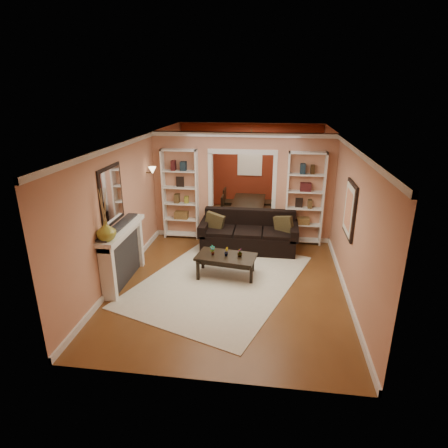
# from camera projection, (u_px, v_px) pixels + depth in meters

# --- Properties ---
(floor) EXTENTS (8.00, 8.00, 0.00)m
(floor) POSITION_uv_depth(u_px,v_px,m) (237.00, 256.00, 8.73)
(floor) COLOR brown
(floor) RESTS_ON ground
(ceiling) EXTENTS (8.00, 8.00, 0.00)m
(ceiling) POSITION_uv_depth(u_px,v_px,m) (238.00, 139.00, 7.82)
(ceiling) COLOR white
(ceiling) RESTS_ON ground
(wall_back) EXTENTS (8.00, 0.00, 8.00)m
(wall_back) POSITION_uv_depth(u_px,v_px,m) (250.00, 166.00, 12.00)
(wall_back) COLOR tan
(wall_back) RESTS_ON ground
(wall_front) EXTENTS (8.00, 0.00, 8.00)m
(wall_front) POSITION_uv_depth(u_px,v_px,m) (204.00, 292.00, 4.55)
(wall_front) COLOR tan
(wall_front) RESTS_ON ground
(wall_left) EXTENTS (0.00, 8.00, 8.00)m
(wall_left) POSITION_uv_depth(u_px,v_px,m) (140.00, 197.00, 8.56)
(wall_left) COLOR tan
(wall_left) RESTS_ON ground
(wall_right) EXTENTS (0.00, 8.00, 8.00)m
(wall_right) POSITION_uv_depth(u_px,v_px,m) (342.00, 205.00, 7.99)
(wall_right) COLOR tan
(wall_right) RESTS_ON ground
(partition_wall) EXTENTS (4.50, 0.15, 2.70)m
(partition_wall) POSITION_uv_depth(u_px,v_px,m) (242.00, 187.00, 9.39)
(partition_wall) COLOR tan
(partition_wall) RESTS_ON floor
(red_back_panel) EXTENTS (4.44, 0.04, 2.64)m
(red_back_panel) POSITION_uv_depth(u_px,v_px,m) (250.00, 167.00, 11.99)
(red_back_panel) COLOR maroon
(red_back_panel) RESTS_ON floor
(dining_window) EXTENTS (0.78, 0.03, 0.98)m
(dining_window) POSITION_uv_depth(u_px,v_px,m) (250.00, 160.00, 11.87)
(dining_window) COLOR #8CA5CC
(dining_window) RESTS_ON wall_back
(area_rug) EXTENTS (3.87, 4.52, 0.01)m
(area_rug) POSITION_uv_depth(u_px,v_px,m) (220.00, 280.00, 7.63)
(area_rug) COLOR beige
(area_rug) RESTS_ON floor
(sofa) EXTENTS (2.33, 1.00, 0.91)m
(sofa) POSITION_uv_depth(u_px,v_px,m) (249.00, 232.00, 8.97)
(sofa) COLOR black
(sofa) RESTS_ON floor
(pillow_left) EXTENTS (0.46, 0.24, 0.44)m
(pillow_left) POSITION_uv_depth(u_px,v_px,m) (214.00, 222.00, 8.98)
(pillow_left) COLOR #4F4222
(pillow_left) RESTS_ON sofa
(pillow_right) EXTENTS (0.45, 0.33, 0.45)m
(pillow_right) POSITION_uv_depth(u_px,v_px,m) (284.00, 225.00, 8.77)
(pillow_right) COLOR #4F4222
(pillow_right) RESTS_ON sofa
(coffee_table) EXTENTS (1.29, 0.82, 0.46)m
(coffee_table) POSITION_uv_depth(u_px,v_px,m) (226.00, 266.00, 7.75)
(coffee_table) COLOR black
(coffee_table) RESTS_ON floor
(plant_left) EXTENTS (0.13, 0.12, 0.21)m
(plant_left) POSITION_uv_depth(u_px,v_px,m) (213.00, 250.00, 7.67)
(plant_left) COLOR #336626
(plant_left) RESTS_ON coffee_table
(plant_center) EXTENTS (0.09, 0.11, 0.18)m
(plant_center) POSITION_uv_depth(u_px,v_px,m) (226.00, 252.00, 7.64)
(plant_center) COLOR #336626
(plant_center) RESTS_ON coffee_table
(plant_right) EXTENTS (0.10, 0.10, 0.18)m
(plant_right) POSITION_uv_depth(u_px,v_px,m) (240.00, 252.00, 7.60)
(plant_right) COLOR #336626
(plant_right) RESTS_ON coffee_table
(bookshelf_left) EXTENTS (0.90, 0.30, 2.30)m
(bookshelf_left) POSITION_uv_depth(u_px,v_px,m) (181.00, 195.00, 9.50)
(bookshelf_left) COLOR white
(bookshelf_left) RESTS_ON floor
(bookshelf_right) EXTENTS (0.90, 0.30, 2.30)m
(bookshelf_right) POSITION_uv_depth(u_px,v_px,m) (305.00, 199.00, 9.11)
(bookshelf_right) COLOR white
(bookshelf_right) RESTS_ON floor
(fireplace) EXTENTS (0.32, 1.70, 1.16)m
(fireplace) POSITION_uv_depth(u_px,v_px,m) (124.00, 255.00, 7.40)
(fireplace) COLOR white
(fireplace) RESTS_ON floor
(vase) EXTENTS (0.36, 0.36, 0.36)m
(vase) POSITION_uv_depth(u_px,v_px,m) (106.00, 231.00, 6.54)
(vase) COLOR olive
(vase) RESTS_ON fireplace
(mirror) EXTENTS (0.03, 0.95, 1.10)m
(mirror) POSITION_uv_depth(u_px,v_px,m) (111.00, 195.00, 7.01)
(mirror) COLOR silver
(mirror) RESTS_ON wall_left
(wall_sconce) EXTENTS (0.18, 0.18, 0.22)m
(wall_sconce) POSITION_uv_depth(u_px,v_px,m) (150.00, 171.00, 8.90)
(wall_sconce) COLOR #FFE0A5
(wall_sconce) RESTS_ON wall_left
(framed_art) EXTENTS (0.04, 0.85, 1.05)m
(framed_art) POSITION_uv_depth(u_px,v_px,m) (349.00, 210.00, 7.00)
(framed_art) COLOR black
(framed_art) RESTS_ON wall_right
(dining_table) EXTENTS (1.66, 0.93, 0.59)m
(dining_table) POSITION_uv_depth(u_px,v_px,m) (250.00, 210.00, 11.07)
(dining_table) COLOR black
(dining_table) RESTS_ON floor
(dining_chair_nw) EXTENTS (0.52, 0.52, 0.82)m
(dining_chair_nw) POSITION_uv_depth(u_px,v_px,m) (230.00, 209.00, 10.82)
(dining_chair_nw) COLOR black
(dining_chair_nw) RESTS_ON floor
(dining_chair_ne) EXTENTS (0.49, 0.49, 0.90)m
(dining_chair_ne) POSITION_uv_depth(u_px,v_px,m) (268.00, 209.00, 10.67)
(dining_chair_ne) COLOR black
(dining_chair_ne) RESTS_ON floor
(dining_chair_sw) EXTENTS (0.50, 0.50, 0.88)m
(dining_chair_sw) POSITION_uv_depth(u_px,v_px,m) (232.00, 202.00, 11.37)
(dining_chair_sw) COLOR black
(dining_chair_sw) RESTS_ON floor
(dining_chair_se) EXTENTS (0.47, 0.47, 0.92)m
(dining_chair_se) POSITION_uv_depth(u_px,v_px,m) (269.00, 203.00, 11.22)
(dining_chair_se) COLOR black
(dining_chair_se) RESTS_ON floor
(chandelier) EXTENTS (0.50, 0.50, 0.30)m
(chandelier) POSITION_uv_depth(u_px,v_px,m) (247.00, 151.00, 10.56)
(chandelier) COLOR #382C19
(chandelier) RESTS_ON ceiling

